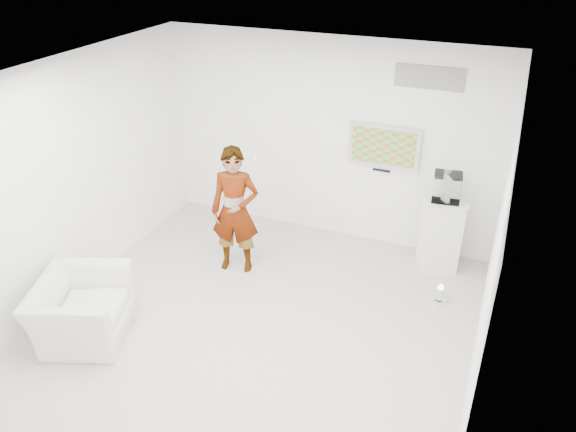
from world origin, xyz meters
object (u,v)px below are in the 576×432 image
object	(u,v)px
armchair	(82,309)
floor_uplight	(440,294)
tv	(384,146)
person	(235,211)
pedestal	(440,234)

from	to	relation	value
armchair	floor_uplight	world-z (taller)	armchair
tv	floor_uplight	distance (m)	2.17
tv	floor_uplight	bearing A→B (deg)	-46.34
tv	floor_uplight	size ratio (longest dim) A/B	3.90
floor_uplight	tv	bearing A→B (deg)	133.66
person	armchair	world-z (taller)	person
pedestal	armchair	bearing A→B (deg)	-139.59
person	armchair	bearing A→B (deg)	-131.17
armchair	floor_uplight	distance (m)	4.39
pedestal	floor_uplight	size ratio (longest dim) A/B	4.14
pedestal	tv	bearing A→B (deg)	160.29
tv	person	world-z (taller)	tv
pedestal	floor_uplight	bearing A→B (deg)	-77.87
person	floor_uplight	size ratio (longest dim) A/B	6.99
person	armchair	distance (m)	2.28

